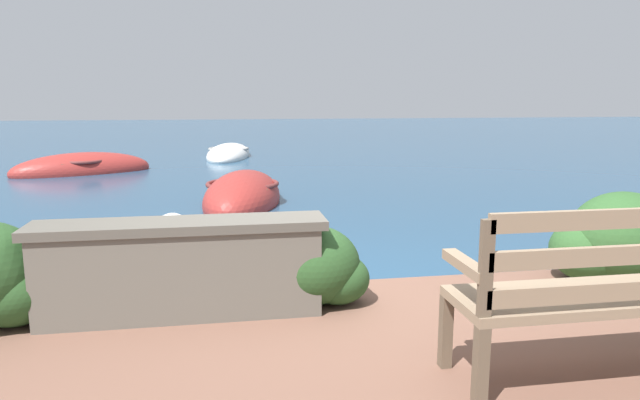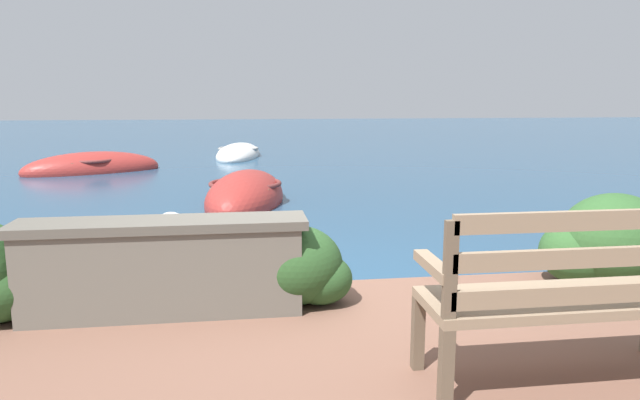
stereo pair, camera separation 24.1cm
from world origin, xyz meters
TOP-DOWN VIEW (x-y plane):
  - ground_plane at (0.00, 0.00)m, footprint 80.00×80.00m
  - park_bench at (0.97, -1.77)m, footprint 1.42×0.48m
  - stone_wall at (-1.13, -0.52)m, footprint 1.89×0.39m
  - hedge_clump_left at (-0.26, -0.43)m, footprint 0.81×0.59m
  - hedge_clump_centre at (2.20, -0.36)m, footprint 1.05×0.75m
  - rowboat_nearest at (-0.55, 4.69)m, footprint 1.65×2.75m
  - rowboat_mid at (-3.91, 8.99)m, footprint 3.12×2.20m
  - rowboat_far at (-0.68, 11.96)m, footprint 1.60×3.52m
  - mooring_buoy at (-1.46, 2.55)m, footprint 0.50×0.50m

SIDE VIEW (x-z plane):
  - ground_plane at x=0.00m, z-range 0.00..0.00m
  - rowboat_far at x=-0.68m, z-range -0.27..0.38m
  - rowboat_mid at x=-3.91m, z-range -0.33..0.46m
  - rowboat_nearest at x=-0.55m, z-range -0.37..0.52m
  - mooring_buoy at x=-1.46m, z-range -0.15..0.31m
  - hedge_clump_left at x=-0.26m, z-range 0.18..0.74m
  - hedge_clump_centre at x=2.20m, z-range 0.17..0.88m
  - stone_wall at x=-1.13m, z-range 0.22..0.87m
  - park_bench at x=0.97m, z-range 0.24..1.17m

